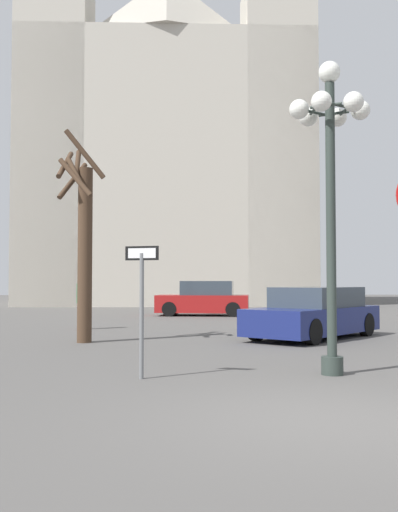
{
  "coord_description": "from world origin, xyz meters",
  "views": [
    {
      "loc": [
        -1.82,
        -6.52,
        1.54
      ],
      "look_at": [
        -0.54,
        17.79,
        2.57
      ],
      "focal_mm": 41.65,
      "sensor_mm": 36.0,
      "label": 1
    }
  ],
  "objects_px": {
    "pedestrian_walking": "(82,297)",
    "one_way_arrow_sign": "(142,296)",
    "parked_car_near_navy": "(315,314)",
    "bare_tree": "(83,240)",
    "cathedral": "(168,134)",
    "parked_car_far_red": "(204,299)",
    "street_lamp": "(330,162)"
  },
  "relations": [
    {
      "from": "cathedral",
      "to": "street_lamp",
      "type": "relative_size",
      "value": 7.53
    },
    {
      "from": "street_lamp",
      "to": "pedestrian_walking",
      "type": "bearing_deg",
      "value": 119.93
    },
    {
      "from": "street_lamp",
      "to": "pedestrian_walking",
      "type": "relative_size",
      "value": 3.1
    },
    {
      "from": "bare_tree",
      "to": "parked_car_far_red",
      "type": "distance_m",
      "value": 12.21
    },
    {
      "from": "bare_tree",
      "to": "parked_car_near_navy",
      "type": "relative_size",
      "value": 1.16
    },
    {
      "from": "pedestrian_walking",
      "to": "cathedral",
      "type": "bearing_deg",
      "value": 82.74
    },
    {
      "from": "one_way_arrow_sign",
      "to": "street_lamp",
      "type": "distance_m",
      "value": 3.83
    },
    {
      "from": "cathedral",
      "to": "parked_car_far_red",
      "type": "distance_m",
      "value": 18.11
    },
    {
      "from": "one_way_arrow_sign",
      "to": "bare_tree",
      "type": "bearing_deg",
      "value": 107.06
    },
    {
      "from": "cathedral",
      "to": "one_way_arrow_sign",
      "type": "distance_m",
      "value": 33.05
    },
    {
      "from": "one_way_arrow_sign",
      "to": "parked_car_near_navy",
      "type": "xyz_separation_m",
      "value": [
        4.38,
        6.45,
        -0.65
      ]
    },
    {
      "from": "parked_car_far_red",
      "to": "pedestrian_walking",
      "type": "relative_size",
      "value": 2.55
    },
    {
      "from": "parked_car_far_red",
      "to": "one_way_arrow_sign",
      "type": "bearing_deg",
      "value": -96.8
    },
    {
      "from": "one_way_arrow_sign",
      "to": "bare_tree",
      "type": "xyz_separation_m",
      "value": [
        -1.72,
        5.6,
        1.26
      ]
    },
    {
      "from": "one_way_arrow_sign",
      "to": "bare_tree",
      "type": "height_order",
      "value": "bare_tree"
    },
    {
      "from": "cathedral",
      "to": "parked_car_far_red",
      "type": "height_order",
      "value": "cathedral"
    },
    {
      "from": "parked_car_near_navy",
      "to": "parked_car_far_red",
      "type": "distance_m",
      "value": 10.87
    },
    {
      "from": "street_lamp",
      "to": "bare_tree",
      "type": "relative_size",
      "value": 0.99
    },
    {
      "from": "one_way_arrow_sign",
      "to": "pedestrian_walking",
      "type": "height_order",
      "value": "one_way_arrow_sign"
    },
    {
      "from": "bare_tree",
      "to": "parked_car_far_red",
      "type": "height_order",
      "value": "bare_tree"
    },
    {
      "from": "street_lamp",
      "to": "parked_car_near_navy",
      "type": "distance_m",
      "value": 6.97
    },
    {
      "from": "cathedral",
      "to": "street_lamp",
      "type": "xyz_separation_m",
      "value": [
        2.7,
        -31.13,
        -8.2
      ]
    },
    {
      "from": "one_way_arrow_sign",
      "to": "bare_tree",
      "type": "distance_m",
      "value": 5.99
    },
    {
      "from": "cathedral",
      "to": "bare_tree",
      "type": "bearing_deg",
      "value": -94.74
    },
    {
      "from": "bare_tree",
      "to": "cathedral",
      "type": "bearing_deg",
      "value": 85.26
    },
    {
      "from": "one_way_arrow_sign",
      "to": "parked_car_near_navy",
      "type": "bearing_deg",
      "value": 55.82
    },
    {
      "from": "cathedral",
      "to": "parked_car_far_red",
      "type": "bearing_deg",
      "value": -83.55
    },
    {
      "from": "parked_car_far_red",
      "to": "bare_tree",
      "type": "bearing_deg",
      "value": -108.12
    },
    {
      "from": "parked_car_near_navy",
      "to": "bare_tree",
      "type": "bearing_deg",
      "value": -172.0
    },
    {
      "from": "pedestrian_walking",
      "to": "one_way_arrow_sign",
      "type": "bearing_deg",
      "value": -76.46
    },
    {
      "from": "bare_tree",
      "to": "pedestrian_walking",
      "type": "relative_size",
      "value": 3.13
    },
    {
      "from": "cathedral",
      "to": "parked_car_near_navy",
      "type": "xyz_separation_m",
      "value": [
        3.96,
        -24.91,
        -11.06
      ]
    }
  ]
}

